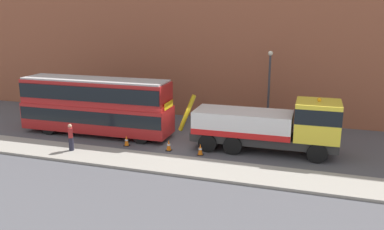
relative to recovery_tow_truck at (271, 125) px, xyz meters
The scene contains 10 objects.
ground_plane 6.18m from the recovery_tow_truck, behind, with size 120.00×120.00×0.00m, color #4C4C51.
near_kerb 7.42m from the recovery_tow_truck, 145.04° to the right, with size 60.00×2.80×0.15m, color gray.
building_facade 11.59m from the recovery_tow_truck, 127.55° to the left, with size 60.00×1.50×16.00m.
recovery_tow_truck is the anchor object (origin of this frame).
double_decker_bus 12.37m from the recovery_tow_truck, behind, with size 11.08×2.74×4.06m.
pedestrian_onlooker 12.51m from the recovery_tow_truck, 161.46° to the right, with size 0.44×0.48×1.71m.
traffic_cone_near_bus 9.43m from the recovery_tow_truck, 169.44° to the right, with size 0.36×0.36×0.72m.
traffic_cone_midway 6.56m from the recovery_tow_truck, 164.26° to the right, with size 0.36×0.36×0.72m.
traffic_cone_near_truck 4.67m from the recovery_tow_truck, 154.67° to the right, with size 0.36×0.36×0.72m.
street_lamp 5.85m from the recovery_tow_truck, 99.62° to the left, with size 0.36×0.36×5.83m.
Camera 1 is at (8.65, -24.39, 8.54)m, focal length 37.57 mm.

